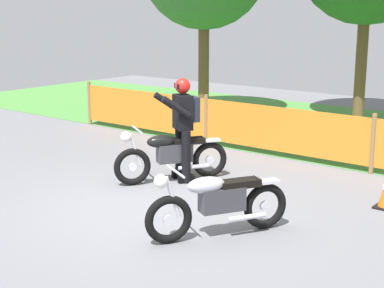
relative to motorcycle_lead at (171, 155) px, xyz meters
name	(u,v)px	position (x,y,z in m)	size (l,w,h in m)	color
ground	(158,206)	(0.64, -1.06, -0.45)	(24.00, 24.00, 0.02)	slate
grass_verge	(349,131)	(0.64, 5.59, -0.44)	(24.00, 6.26, 0.01)	#4C8C3D
barrier_fence	(281,130)	(0.64, 2.46, 0.10)	(10.72, 0.08, 1.05)	olive
motorcycle_lead	(171,155)	(0.00, 0.00, 0.00)	(1.11, 1.70, 0.92)	black
motorcycle_trailing	(218,202)	(1.99, -1.46, -0.01)	(1.06, 1.71, 0.91)	black
rider_lead	(183,123)	(0.11, 0.18, 0.51)	(0.71, 0.79, 1.69)	black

